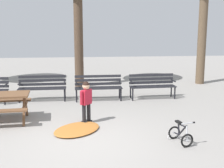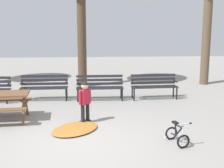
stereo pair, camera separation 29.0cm
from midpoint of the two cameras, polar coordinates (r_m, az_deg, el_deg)
The scene contains 7 objects.
ground at distance 6.87m, azimuth -5.25°, elevation -10.86°, with size 36.00×36.00×0.00m, color gray.
park_bench_left at distance 10.65m, azimuth -11.81°, elevation -0.25°, with size 1.61×0.49×0.85m.
park_bench_right at distance 10.44m, azimuth -1.51°, elevation -0.24°, with size 1.60×0.47×0.85m.
park_bench_far_right at distance 10.74m, azimuth 8.64°, elevation -0.05°, with size 1.62×0.53×0.85m.
child_standing at distance 7.98m, azimuth -4.06°, elevation -2.72°, with size 0.32×0.33×1.12m.
kids_bicycle at distance 6.88m, azimuth 13.31°, elevation -9.28°, with size 0.47×0.61×0.54m.
leaf_pile at distance 7.61m, azimuth -5.85°, elevation -8.36°, with size 1.31×0.92×0.07m, color #B26B2D.
Camera 2 is at (0.31, -6.38, 2.56)m, focal length 48.78 mm.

